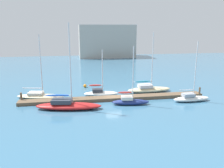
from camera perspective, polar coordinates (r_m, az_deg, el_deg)
ground_plane at (r=35.60m, az=0.55°, el=-3.88°), size 120.00×120.00×0.00m
dock_pier at (r=35.53m, az=0.55°, el=-3.50°), size 28.03×1.79×0.49m
dock_piling_near_end at (r=36.36m, az=-21.34°, el=-3.18°), size 0.28×0.28×1.56m
dock_piling_far_end at (r=39.41m, az=20.64°, el=-1.86°), size 0.28×0.28×1.56m
sailboat_0 at (r=38.05m, az=-17.20°, el=-2.66°), size 7.71×3.60×9.77m
sailboat_1 at (r=31.99m, az=-10.81°, el=-5.02°), size 9.09×3.70×11.34m
sailboat_2 at (r=37.72m, az=-2.86°, el=-2.09°), size 5.66×2.19×7.40m
sailboat_3 at (r=33.36m, az=4.46°, el=-4.11°), size 5.50×2.08×8.32m
sailboat_4 at (r=40.26m, az=8.97°, el=-1.13°), size 7.65×2.63×10.01m
sailboat_5 at (r=36.70m, az=18.82°, el=-3.21°), size 5.75×1.87×8.88m
mooring_buoy_orange at (r=43.09m, az=-6.63°, el=-0.46°), size 0.60×0.60×0.60m
harbor_building_distant at (r=88.65m, az=-1.39°, el=10.48°), size 20.26×10.89×11.81m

